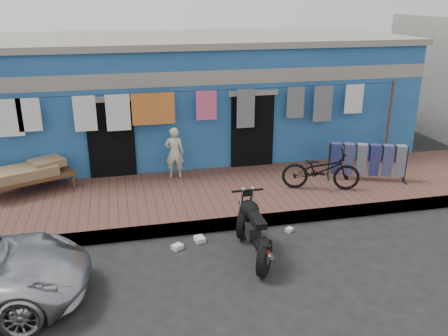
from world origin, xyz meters
TOP-DOWN VIEW (x-y plane):
  - ground at (0.00, 0.00)m, footprint 80.00×80.00m
  - sidewalk at (0.00, 3.00)m, footprint 28.00×3.00m
  - curb at (0.00, 1.55)m, footprint 28.00×0.10m
  - building at (-0.00, 6.99)m, footprint 12.20×5.20m
  - clothesline at (-0.46, 4.25)m, footprint 10.06×0.06m
  - seated_person at (-0.75, 4.05)m, footprint 0.49×0.37m
  - bicycle at (2.38, 2.59)m, footprint 1.83×1.10m
  - motorcycle at (0.20, 0.50)m, footprint 0.62×1.69m
  - charpoy at (-4.01, 3.90)m, footprint 2.55×2.27m
  - jeans_rack at (3.70, 2.90)m, footprint 2.13×1.61m
  - litter_a at (-1.11, 1.00)m, footprint 0.24×0.23m
  - litter_b at (1.15, 1.20)m, footprint 0.18×0.18m
  - litter_c at (-0.66, 1.20)m, footprint 0.21×0.25m

SIDE VIEW (x-z plane):
  - ground at x=0.00m, z-range 0.00..0.00m
  - litter_b at x=1.15m, z-range 0.00..0.07m
  - litter_a at x=-1.11m, z-range 0.00..0.09m
  - litter_c at x=-0.66m, z-range 0.00..0.09m
  - sidewalk at x=0.00m, z-range 0.00..0.25m
  - curb at x=0.00m, z-range 0.00..0.25m
  - motorcycle at x=0.20m, z-range 0.00..1.08m
  - charpoy at x=-4.01m, z-range 0.25..0.89m
  - jeans_rack at x=3.70m, z-range 0.25..1.15m
  - bicycle at x=2.38m, z-range 0.25..1.37m
  - seated_person at x=-0.75m, z-range 0.25..1.50m
  - building at x=0.00m, z-range 0.01..3.37m
  - clothesline at x=-0.46m, z-range 0.76..2.86m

